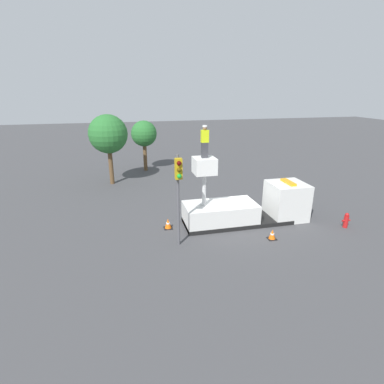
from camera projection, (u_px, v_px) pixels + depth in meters
ground_plane at (237, 222)px, 18.19m from camera, size 120.00×120.00×0.00m
bucket_truck at (248, 207)px, 18.03m from camera, size 7.52×2.21×4.12m
worker at (205, 142)px, 16.10m from camera, size 0.40×0.26×1.75m
traffic_light_pole at (178, 183)px, 14.37m from camera, size 0.34×0.57×4.78m
fire_hydrant at (346, 220)px, 17.40m from camera, size 0.51×0.27×0.91m
traffic_cone_rear at (168, 224)px, 17.34m from camera, size 0.49×0.49×0.60m
traffic_cone_curbside at (272, 235)px, 16.11m from camera, size 0.46×0.46×0.55m
tree_left_bg at (144, 134)px, 28.63m from camera, size 2.45×2.45×4.85m
tree_right_bg at (108, 134)px, 24.24m from camera, size 3.13×3.13×5.78m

